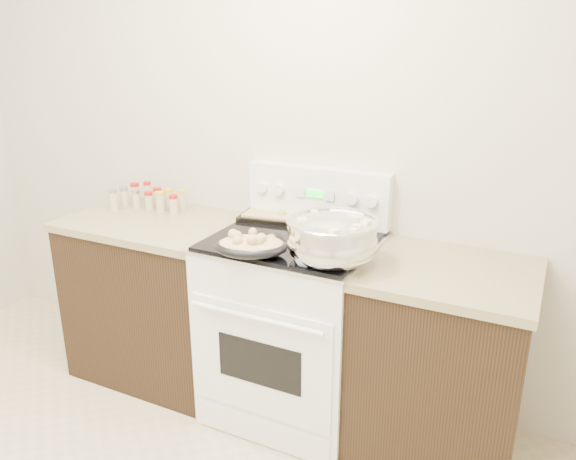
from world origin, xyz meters
The scene contains 9 objects.
counter_left centered at (-0.48, 1.43, 0.46)m, with size 0.93×0.67×0.92m.
counter_right centered at (1.08, 1.43, 0.46)m, with size 0.73×0.67×0.92m.
kitchen_range centered at (0.35, 1.42, 0.49)m, with size 0.78×0.73×1.22m.
mixing_bowl centered at (0.62, 1.26, 1.03)m, with size 0.40×0.40×0.23m.
roasting_pan centered at (0.28, 1.14, 0.99)m, with size 0.38×0.33×0.11m.
baking_sheet centered at (0.18, 1.70, 0.96)m, with size 0.48×0.37×0.06m.
wooden_spoon centered at (0.30, 1.37, 0.95)m, with size 0.16×0.22×0.04m.
blue_ladle centered at (0.55, 1.16, 0.98)m, with size 0.24×0.21×0.11m.
spice_jars centered at (-0.63, 1.57, 0.98)m, with size 0.40×0.24×0.13m.
Camera 1 is at (1.43, -0.82, 1.84)m, focal length 35.00 mm.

